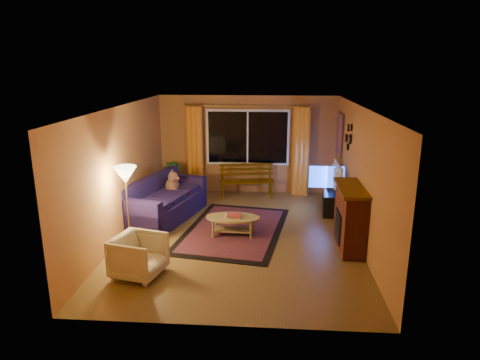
# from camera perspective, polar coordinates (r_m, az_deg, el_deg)

# --- Properties ---
(floor) EXTENTS (4.50, 6.00, 0.02)m
(floor) POSITION_cam_1_polar(r_m,az_deg,el_deg) (8.46, -0.15, -7.48)
(floor) COLOR brown
(floor) RESTS_ON ground
(ceiling) EXTENTS (4.50, 6.00, 0.02)m
(ceiling) POSITION_cam_1_polar(r_m,az_deg,el_deg) (7.84, -0.16, 9.77)
(ceiling) COLOR white
(ceiling) RESTS_ON ground
(wall_back) EXTENTS (4.50, 0.02, 2.50)m
(wall_back) POSITION_cam_1_polar(r_m,az_deg,el_deg) (10.99, 1.03, 4.71)
(wall_back) COLOR #B6733B
(wall_back) RESTS_ON ground
(wall_left) EXTENTS (0.02, 6.00, 2.50)m
(wall_left) POSITION_cam_1_polar(r_m,az_deg,el_deg) (8.52, -15.49, 1.06)
(wall_left) COLOR #B6733B
(wall_left) RESTS_ON ground
(wall_right) EXTENTS (0.02, 6.00, 2.50)m
(wall_right) POSITION_cam_1_polar(r_m,az_deg,el_deg) (8.21, 15.79, 0.50)
(wall_right) COLOR #B6733B
(wall_right) RESTS_ON ground
(window) EXTENTS (2.00, 0.02, 1.30)m
(window) POSITION_cam_1_polar(r_m,az_deg,el_deg) (10.89, 1.02, 5.68)
(window) COLOR black
(window) RESTS_ON wall_back
(curtain_rod) EXTENTS (3.20, 0.03, 0.03)m
(curtain_rod) POSITION_cam_1_polar(r_m,az_deg,el_deg) (10.74, 1.02, 9.86)
(curtain_rod) COLOR #BF8C3F
(curtain_rod) RESTS_ON wall_back
(curtain_left) EXTENTS (0.36, 0.36, 2.24)m
(curtain_left) POSITION_cam_1_polar(r_m,az_deg,el_deg) (11.04, -6.04, 3.99)
(curtain_left) COLOR orange
(curtain_left) RESTS_ON ground
(curtain_right) EXTENTS (0.36, 0.36, 2.24)m
(curtain_right) POSITION_cam_1_polar(r_m,az_deg,el_deg) (10.90, 8.11, 3.78)
(curtain_right) COLOR orange
(curtain_right) RESTS_ON ground
(bench) EXTENTS (1.40, 0.61, 0.41)m
(bench) POSITION_cam_1_polar(r_m,az_deg,el_deg) (10.78, 0.92, -1.22)
(bench) COLOR #442801
(bench) RESTS_ON ground
(potted_plant) EXTENTS (0.52, 0.52, 0.84)m
(potted_plant) POSITION_cam_1_polar(r_m,az_deg,el_deg) (11.09, -9.10, 0.20)
(potted_plant) COLOR #235B1E
(potted_plant) RESTS_ON ground
(sofa) EXTENTS (1.52, 2.39, 0.90)m
(sofa) POSITION_cam_1_polar(r_m,az_deg,el_deg) (9.34, -9.95, -2.49)
(sofa) COLOR #1B113E
(sofa) RESTS_ON ground
(dog) EXTENTS (0.47, 0.54, 0.50)m
(dog) POSITION_cam_1_polar(r_m,az_deg,el_deg) (9.72, -9.03, -0.23)
(dog) COLOR brown
(dog) RESTS_ON sofa
(armchair) EXTENTS (0.83, 0.86, 0.74)m
(armchair) POSITION_cam_1_polar(r_m,az_deg,el_deg) (6.99, -13.35, -9.59)
(armchair) COLOR beige
(armchair) RESTS_ON ground
(floor_lamp) EXTENTS (0.32, 0.32, 1.55)m
(floor_lamp) POSITION_cam_1_polar(r_m,az_deg,el_deg) (7.84, -14.73, -3.74)
(floor_lamp) COLOR #BF8C3F
(floor_lamp) RESTS_ON ground
(rug) EXTENTS (2.31, 3.21, 0.02)m
(rug) POSITION_cam_1_polar(r_m,az_deg,el_deg) (8.72, -0.77, -6.63)
(rug) COLOR maroon
(rug) RESTS_ON ground
(coffee_table) EXTENTS (1.10, 1.10, 0.39)m
(coffee_table) POSITION_cam_1_polar(r_m,az_deg,el_deg) (8.40, -0.94, -6.15)
(coffee_table) COLOR #9E8A4C
(coffee_table) RESTS_ON ground
(tv_console) EXTENTS (0.50, 1.19, 0.48)m
(tv_console) POSITION_cam_1_polar(r_m,az_deg,el_deg) (9.99, 12.10, -2.68)
(tv_console) COLOR black
(tv_console) RESTS_ON ground
(television) EXTENTS (0.16, 1.08, 0.62)m
(television) POSITION_cam_1_polar(r_m,az_deg,el_deg) (9.84, 12.27, 0.38)
(television) COLOR black
(television) RESTS_ON tv_console
(fireplace) EXTENTS (0.40, 1.20, 1.10)m
(fireplace) POSITION_cam_1_polar(r_m,az_deg,el_deg) (7.99, 14.50, -5.06)
(fireplace) COLOR maroon
(fireplace) RESTS_ON ground
(mirror_cluster) EXTENTS (0.06, 0.60, 0.56)m
(mirror_cluster) POSITION_cam_1_polar(r_m,az_deg,el_deg) (9.34, 14.19, 5.80)
(mirror_cluster) COLOR black
(mirror_cluster) RESTS_ON wall_right
(painting) EXTENTS (0.04, 0.76, 0.96)m
(painting) POSITION_cam_1_polar(r_m,az_deg,el_deg) (10.48, 13.14, 6.02)
(painting) COLOR #D54C0E
(painting) RESTS_ON wall_right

